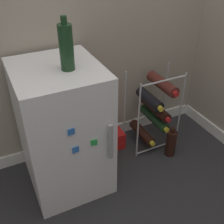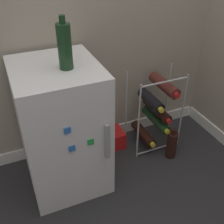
{
  "view_description": "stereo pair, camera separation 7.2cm",
  "coord_description": "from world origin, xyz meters",
  "px_view_note": "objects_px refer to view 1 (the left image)",
  "views": [
    {
      "loc": [
        -0.74,
        -1.09,
        1.43
      ],
      "look_at": [
        -0.07,
        0.3,
        0.41
      ],
      "focal_mm": 45.0,
      "sensor_mm": 36.0,
      "label": 1
    },
    {
      "loc": [
        -0.68,
        -1.12,
        1.43
      ],
      "look_at": [
        -0.07,
        0.3,
        0.41
      ],
      "focal_mm": 45.0,
      "sensor_mm": 36.0,
      "label": 2
    }
  ],
  "objects_px": {
    "wine_rack": "(153,108)",
    "loose_bottle_floor": "(171,143)",
    "soda_box": "(108,139)",
    "fridge_top_bottle": "(66,47)",
    "mini_fridge": "(63,129)"
  },
  "relations": [
    {
      "from": "wine_rack",
      "to": "loose_bottle_floor",
      "type": "height_order",
      "value": "wine_rack"
    },
    {
      "from": "loose_bottle_floor",
      "to": "soda_box",
      "type": "bearing_deg",
      "value": 142.8
    },
    {
      "from": "fridge_top_bottle",
      "to": "loose_bottle_floor",
      "type": "distance_m",
      "value": 1.08
    },
    {
      "from": "mini_fridge",
      "to": "soda_box",
      "type": "relative_size",
      "value": 3.61
    },
    {
      "from": "soda_box",
      "to": "fridge_top_bottle",
      "type": "height_order",
      "value": "fridge_top_bottle"
    },
    {
      "from": "mini_fridge",
      "to": "fridge_top_bottle",
      "type": "bearing_deg",
      "value": -43.41
    },
    {
      "from": "wine_rack",
      "to": "soda_box",
      "type": "xyz_separation_m",
      "value": [
        -0.32,
        0.1,
        -0.25
      ]
    },
    {
      "from": "wine_rack",
      "to": "soda_box",
      "type": "height_order",
      "value": "wine_rack"
    },
    {
      "from": "wine_rack",
      "to": "mini_fridge",
      "type": "bearing_deg",
      "value": -174.23
    },
    {
      "from": "soda_box",
      "to": "loose_bottle_floor",
      "type": "distance_m",
      "value": 0.48
    },
    {
      "from": "mini_fridge",
      "to": "soda_box",
      "type": "distance_m",
      "value": 0.54
    },
    {
      "from": "mini_fridge",
      "to": "loose_bottle_floor",
      "type": "xyz_separation_m",
      "value": [
        0.76,
        -0.12,
        -0.3
      ]
    },
    {
      "from": "loose_bottle_floor",
      "to": "fridge_top_bottle",
      "type": "bearing_deg",
      "value": 174.74
    },
    {
      "from": "mini_fridge",
      "to": "wine_rack",
      "type": "distance_m",
      "value": 0.71
    },
    {
      "from": "fridge_top_bottle",
      "to": "mini_fridge",
      "type": "bearing_deg",
      "value": 136.59
    }
  ]
}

